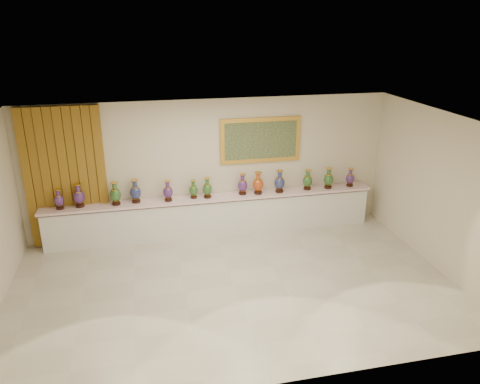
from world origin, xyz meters
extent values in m
plane|color=beige|center=(0.00, 0.00, 0.00)|extent=(8.00, 8.00, 0.00)
plane|color=beige|center=(0.00, 2.50, 1.50)|extent=(8.00, 0.00, 8.00)
plane|color=beige|center=(4.00, 0.00, 1.50)|extent=(0.00, 5.00, 5.00)
plane|color=white|center=(0.00, 0.00, 3.00)|extent=(8.00, 8.00, 0.00)
cube|color=olive|center=(-3.03, 2.44, 1.50)|extent=(1.64, 0.14, 2.95)
cube|color=gold|center=(1.12, 2.46, 2.06)|extent=(1.80, 0.06, 1.00)
cube|color=black|center=(1.12, 2.42, 2.06)|extent=(1.62, 0.02, 0.82)
cube|color=white|center=(0.00, 2.27, 0.41)|extent=(7.20, 0.42, 0.81)
cube|color=#FFD6D7|center=(0.00, 2.25, 0.88)|extent=(7.28, 0.48, 0.05)
cylinder|color=black|center=(-3.18, 2.23, 0.92)|extent=(0.15, 0.15, 0.04)
cone|color=gold|center=(-3.18, 2.23, 0.97)|extent=(0.13, 0.13, 0.03)
ellipsoid|color=#250E4F|center=(-3.18, 2.23, 1.09)|extent=(0.25, 0.25, 0.25)
cylinder|color=gold|center=(-3.18, 2.23, 1.19)|extent=(0.14, 0.14, 0.01)
cylinder|color=#250E4F|center=(-3.18, 2.23, 1.25)|extent=(0.08, 0.08, 0.09)
cone|color=#250E4F|center=(-3.18, 2.23, 1.31)|extent=(0.14, 0.14, 0.03)
cylinder|color=gold|center=(-3.18, 2.23, 1.33)|extent=(0.14, 0.14, 0.01)
cylinder|color=black|center=(-2.79, 2.27, 0.92)|extent=(0.18, 0.18, 0.05)
cone|color=gold|center=(-2.79, 2.27, 0.98)|extent=(0.15, 0.15, 0.03)
ellipsoid|color=#250E4F|center=(-2.79, 2.27, 1.12)|extent=(0.27, 0.27, 0.29)
cylinder|color=gold|center=(-2.79, 2.27, 1.24)|extent=(0.16, 0.16, 0.01)
cylinder|color=#250E4F|center=(-2.79, 2.27, 1.30)|extent=(0.09, 0.09, 0.10)
cone|color=#250E4F|center=(-2.79, 2.27, 1.37)|extent=(0.16, 0.16, 0.04)
cylinder|color=gold|center=(-2.79, 2.27, 1.39)|extent=(0.16, 0.16, 0.01)
cylinder|color=black|center=(-2.06, 2.23, 0.92)|extent=(0.18, 0.18, 0.05)
cone|color=gold|center=(-2.06, 2.23, 0.98)|extent=(0.15, 0.15, 0.03)
ellipsoid|color=black|center=(-2.06, 2.23, 1.12)|extent=(0.25, 0.25, 0.29)
cylinder|color=gold|center=(-2.06, 2.23, 1.24)|extent=(0.16, 0.16, 0.01)
cylinder|color=black|center=(-2.06, 2.23, 1.30)|extent=(0.09, 0.09, 0.10)
cone|color=black|center=(-2.06, 2.23, 1.37)|extent=(0.16, 0.16, 0.04)
cylinder|color=gold|center=(-2.06, 2.23, 1.39)|extent=(0.16, 0.16, 0.01)
cylinder|color=black|center=(-1.65, 2.28, 0.93)|extent=(0.18, 0.18, 0.05)
cone|color=gold|center=(-1.65, 2.28, 0.98)|extent=(0.16, 0.16, 0.03)
ellipsoid|color=#0D0C41|center=(-1.65, 2.28, 1.12)|extent=(0.25, 0.25, 0.29)
cylinder|color=gold|center=(-1.65, 2.28, 1.25)|extent=(0.16, 0.16, 0.01)
cylinder|color=#0D0C41|center=(-1.65, 2.28, 1.31)|extent=(0.09, 0.09, 0.11)
cone|color=#0D0C41|center=(-1.65, 2.28, 1.38)|extent=(0.16, 0.16, 0.04)
cylinder|color=gold|center=(-1.65, 2.28, 1.40)|extent=(0.17, 0.17, 0.01)
cylinder|color=black|center=(-0.97, 2.21, 0.92)|extent=(0.16, 0.16, 0.05)
cone|color=gold|center=(-0.97, 2.21, 0.97)|extent=(0.14, 0.14, 0.03)
ellipsoid|color=#250E4F|center=(-0.97, 2.21, 1.10)|extent=(0.23, 0.23, 0.26)
cylinder|color=gold|center=(-0.97, 2.21, 1.21)|extent=(0.15, 0.15, 0.01)
cylinder|color=#250E4F|center=(-0.97, 2.21, 1.27)|extent=(0.08, 0.08, 0.10)
cone|color=#250E4F|center=(-0.97, 2.21, 1.33)|extent=(0.15, 0.15, 0.04)
cylinder|color=gold|center=(-0.97, 2.21, 1.35)|extent=(0.15, 0.15, 0.01)
cylinder|color=black|center=(-0.42, 2.27, 0.92)|extent=(0.14, 0.14, 0.04)
cone|color=gold|center=(-0.42, 2.27, 0.96)|extent=(0.13, 0.13, 0.03)
ellipsoid|color=black|center=(-0.42, 2.27, 1.08)|extent=(0.20, 0.20, 0.24)
cylinder|color=gold|center=(-0.42, 2.27, 1.18)|extent=(0.13, 0.13, 0.01)
cylinder|color=black|center=(-0.42, 2.27, 1.23)|extent=(0.08, 0.08, 0.09)
cone|color=black|center=(-0.42, 2.27, 1.29)|extent=(0.13, 0.13, 0.03)
cylinder|color=gold|center=(-0.42, 2.27, 1.30)|extent=(0.13, 0.13, 0.01)
cylinder|color=black|center=(-0.12, 2.22, 0.92)|extent=(0.16, 0.16, 0.04)
cone|color=gold|center=(-0.12, 2.22, 0.97)|extent=(0.14, 0.14, 0.03)
ellipsoid|color=black|center=(-0.12, 2.22, 1.10)|extent=(0.27, 0.27, 0.26)
cylinder|color=gold|center=(-0.12, 2.22, 1.21)|extent=(0.14, 0.14, 0.01)
cylinder|color=black|center=(-0.12, 2.22, 1.27)|extent=(0.08, 0.08, 0.09)
cone|color=black|center=(-0.12, 2.22, 1.33)|extent=(0.14, 0.14, 0.03)
cylinder|color=gold|center=(-0.12, 2.22, 1.35)|extent=(0.15, 0.15, 0.01)
cylinder|color=black|center=(0.67, 2.26, 0.92)|extent=(0.17, 0.17, 0.05)
cone|color=gold|center=(0.67, 2.26, 0.98)|extent=(0.15, 0.15, 0.03)
ellipsoid|color=#250E4F|center=(0.67, 2.26, 1.11)|extent=(0.28, 0.28, 0.28)
cylinder|color=gold|center=(0.67, 2.26, 1.22)|extent=(0.15, 0.15, 0.01)
cylinder|color=#250E4F|center=(0.67, 2.26, 1.28)|extent=(0.09, 0.09, 0.10)
cone|color=#250E4F|center=(0.67, 2.26, 1.35)|extent=(0.15, 0.15, 0.04)
cylinder|color=gold|center=(0.67, 2.26, 1.37)|extent=(0.16, 0.16, 0.01)
cylinder|color=black|center=(1.02, 2.22, 0.93)|extent=(0.18, 0.18, 0.05)
cone|color=gold|center=(1.02, 2.22, 0.98)|extent=(0.16, 0.16, 0.03)
ellipsoid|color=#911307|center=(1.02, 2.22, 1.12)|extent=(0.27, 0.27, 0.29)
cylinder|color=gold|center=(1.02, 2.22, 1.24)|extent=(0.16, 0.16, 0.01)
cylinder|color=#911307|center=(1.02, 2.22, 1.31)|extent=(0.09, 0.09, 0.11)
cone|color=#911307|center=(1.02, 2.22, 1.38)|extent=(0.16, 0.16, 0.04)
cylinder|color=gold|center=(1.02, 2.22, 1.40)|extent=(0.17, 0.17, 0.01)
cylinder|color=black|center=(1.51, 2.22, 0.93)|extent=(0.18, 0.18, 0.05)
cone|color=gold|center=(1.51, 2.22, 0.98)|extent=(0.16, 0.16, 0.03)
ellipsoid|color=#0D0C41|center=(1.51, 2.22, 1.12)|extent=(0.24, 0.24, 0.29)
cylinder|color=gold|center=(1.51, 2.22, 1.24)|extent=(0.16, 0.16, 0.01)
cylinder|color=#0D0C41|center=(1.51, 2.22, 1.31)|extent=(0.09, 0.09, 0.11)
cone|color=#0D0C41|center=(1.51, 2.22, 1.38)|extent=(0.16, 0.16, 0.04)
cylinder|color=gold|center=(1.51, 2.22, 1.40)|extent=(0.17, 0.17, 0.01)
cylinder|color=black|center=(2.19, 2.25, 0.92)|extent=(0.17, 0.17, 0.05)
cone|color=gold|center=(2.19, 2.25, 0.97)|extent=(0.14, 0.14, 0.03)
ellipsoid|color=black|center=(2.19, 2.25, 1.10)|extent=(0.28, 0.28, 0.27)
cylinder|color=gold|center=(2.19, 2.25, 1.22)|extent=(0.15, 0.15, 0.01)
cylinder|color=black|center=(2.19, 2.25, 1.28)|extent=(0.09, 0.09, 0.10)
cone|color=black|center=(2.19, 2.25, 1.35)|extent=(0.15, 0.15, 0.04)
cylinder|color=gold|center=(2.19, 2.25, 1.36)|extent=(0.15, 0.15, 0.01)
cylinder|color=black|center=(2.68, 2.23, 0.92)|extent=(0.17, 0.17, 0.05)
cone|color=gold|center=(2.68, 2.23, 0.98)|extent=(0.15, 0.15, 0.03)
ellipsoid|color=black|center=(2.68, 2.23, 1.11)|extent=(0.29, 0.29, 0.28)
cylinder|color=gold|center=(2.68, 2.23, 1.23)|extent=(0.15, 0.15, 0.01)
cylinder|color=black|center=(2.68, 2.23, 1.29)|extent=(0.09, 0.09, 0.10)
cone|color=black|center=(2.68, 2.23, 1.36)|extent=(0.15, 0.15, 0.04)
cylinder|color=gold|center=(2.68, 2.23, 1.38)|extent=(0.16, 0.16, 0.01)
cylinder|color=black|center=(3.23, 2.24, 0.92)|extent=(0.15, 0.15, 0.04)
cone|color=gold|center=(3.23, 2.24, 0.97)|extent=(0.13, 0.13, 0.03)
ellipsoid|color=#250E4F|center=(3.23, 2.24, 1.09)|extent=(0.21, 0.21, 0.25)
cylinder|color=gold|center=(3.23, 2.24, 1.19)|extent=(0.14, 0.14, 0.01)
cylinder|color=#250E4F|center=(3.23, 2.24, 1.25)|extent=(0.08, 0.08, 0.09)
cone|color=#250E4F|center=(3.23, 2.24, 1.31)|extent=(0.14, 0.14, 0.03)
cylinder|color=gold|center=(3.23, 2.24, 1.33)|extent=(0.14, 0.14, 0.01)
cube|color=white|center=(-0.86, 2.13, 0.90)|extent=(0.10, 0.06, 0.00)
camera|label=1|loc=(-1.48, -7.23, 4.61)|focal=35.00mm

